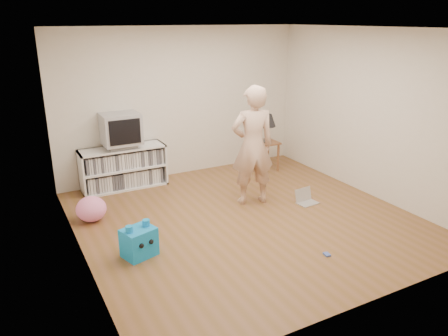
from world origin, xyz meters
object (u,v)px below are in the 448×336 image
person (253,146)px  laptop (305,199)px  plush_blue (139,242)px  plush_pink (91,209)px  side_table (266,149)px  media_unit (123,167)px  table_lamp (267,121)px  dvd_deck (122,145)px  crt_tv (121,129)px

person → laptop: bearing=163.1°
plush_blue → plush_pink: (-0.30, 1.25, -0.01)m
side_table → laptop: (-0.29, -1.59, -0.36)m
media_unit → person: 2.28m
table_lamp → person: size_ratio=0.28×
side_table → plush_blue: (-3.06, -1.92, -0.23)m
media_unit → person: (1.56, -1.56, 0.56)m
side_table → person: person is taller
dvd_deck → crt_tv: size_ratio=0.75×
dvd_deck → person: person is taller
person → plush_pink: size_ratio=4.32×
table_lamp → side_table: bearing=0.0°
dvd_deck → plush_pink: bearing=-126.3°
crt_tv → plush_blue: size_ratio=1.35×
dvd_deck → plush_pink: size_ratio=1.07×
media_unit → side_table: 2.61m
media_unit → plush_blue: (-0.47, -2.31, -0.17)m
dvd_deck → plush_pink: dvd_deck is taller
laptop → plush_pink: plush_pink is taller
side_table → person: (-1.02, -1.17, 0.49)m
crt_tv → side_table: 2.68m
person → table_lamp: bearing=-118.3°
table_lamp → media_unit: bearing=171.5°
crt_tv → laptop: (2.29, -1.96, -0.96)m
media_unit → laptop: media_unit is taller
plush_blue → plush_pink: bearing=86.4°
crt_tv → laptop: size_ratio=1.79×
media_unit → crt_tv: crt_tv is taller
dvd_deck → plush_pink: 1.42m
person → laptop: 1.19m
side_table → person: 1.63m
laptop → side_table: bearing=74.2°
crt_tv → laptop: 3.16m
table_lamp → plush_pink: (-3.36, -0.68, -0.76)m
media_unit → person: bearing=-44.9°
table_lamp → laptop: (-0.29, -1.59, -0.88)m
side_table → laptop: 1.65m
side_table → table_lamp: size_ratio=1.07×
table_lamp → dvd_deck: bearing=171.9°
plush_pink → table_lamp: bearing=11.4°
dvd_deck → crt_tv: (0.00, -0.00, 0.29)m
side_table → table_lamp: table_lamp is taller
crt_tv → side_table: size_ratio=1.09×
crt_tv → plush_blue: crt_tv is taller
plush_blue → plush_pink: 1.28m
dvd_deck → laptop: 3.09m
media_unit → plush_blue: 2.36m
media_unit → plush_pink: 1.33m
plush_pink → side_table: bearing=11.4°
table_lamp → plush_blue: table_lamp is taller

